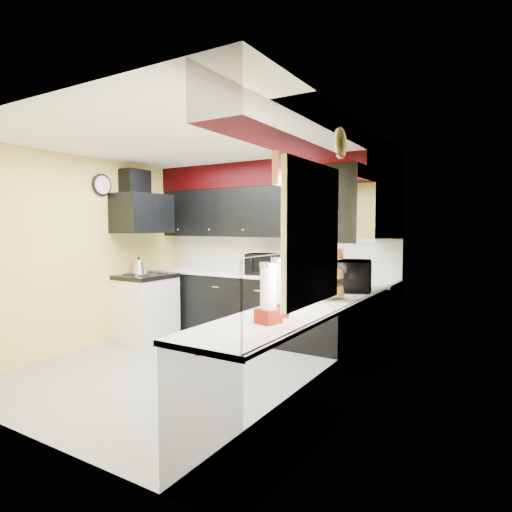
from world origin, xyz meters
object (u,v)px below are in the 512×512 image
at_px(toaster_oven, 264,264).
at_px(utensil_crock, 340,272).
at_px(knife_block, 333,271).
at_px(kettle, 139,267).
at_px(microwave, 352,275).

height_order(toaster_oven, utensil_crock, toaster_oven).
bearing_deg(knife_block, utensil_crock, -2.88).
bearing_deg(kettle, utensil_crock, 15.41).
relative_size(toaster_oven, kettle, 2.22).
xyz_separation_m(toaster_oven, kettle, (-1.68, -0.70, -0.06)).
bearing_deg(toaster_oven, microwave, -43.69).
relative_size(utensil_crock, knife_block, 0.90).
height_order(microwave, kettle, microwave).
bearing_deg(toaster_oven, utensil_crock, -13.42).
distance_m(utensil_crock, knife_block, 0.09).
xyz_separation_m(microwave, knife_block, (-0.53, 0.83, -0.06)).
bearing_deg(microwave, utensil_crock, 10.40).
bearing_deg(microwave, kettle, 71.05).
relative_size(microwave, knife_block, 2.88).
height_order(toaster_oven, knife_block, toaster_oven).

